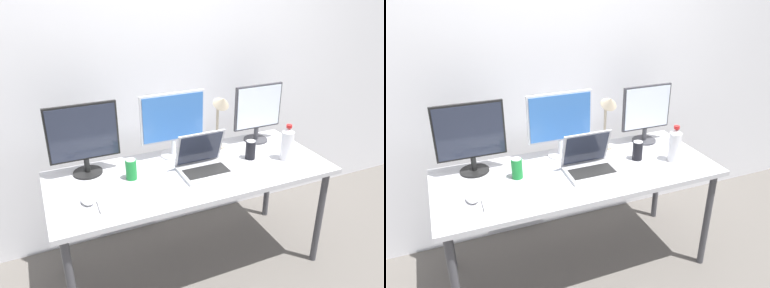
# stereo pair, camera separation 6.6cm
# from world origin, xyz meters

# --- Properties ---
(ground_plane) EXTENTS (16.00, 16.00, 0.00)m
(ground_plane) POSITION_xyz_m (0.00, 0.00, 0.00)
(ground_plane) COLOR #5B5651
(wall_back) EXTENTS (7.00, 0.08, 2.60)m
(wall_back) POSITION_xyz_m (0.00, 0.59, 1.30)
(wall_back) COLOR silver
(wall_back) RESTS_ON ground
(work_desk) EXTENTS (1.73, 0.72, 0.74)m
(work_desk) POSITION_xyz_m (0.00, 0.00, 0.68)
(work_desk) COLOR #424247
(work_desk) RESTS_ON ground
(monitor_left) EXTENTS (0.41, 0.18, 0.44)m
(monitor_left) POSITION_xyz_m (-0.59, 0.22, 0.98)
(monitor_left) COLOR black
(monitor_left) RESTS_ON work_desk
(monitor_center) EXTENTS (0.43, 0.17, 0.43)m
(monitor_center) POSITION_xyz_m (-0.02, 0.24, 0.98)
(monitor_center) COLOR silver
(monitor_center) RESTS_ON work_desk
(monitor_right) EXTENTS (0.37, 0.17, 0.41)m
(monitor_right) POSITION_xyz_m (0.61, 0.24, 0.97)
(monitor_right) COLOR #38383D
(monitor_right) RESTS_ON work_desk
(laptop_silver) EXTENTS (0.31, 0.24, 0.25)m
(laptop_silver) POSITION_xyz_m (0.06, -0.03, 0.80)
(laptop_silver) COLOR #B7B7BC
(laptop_silver) RESTS_ON work_desk
(keyboard_main) EXTENTS (0.41, 0.14, 0.02)m
(keyboard_main) POSITION_xyz_m (-0.40, -0.18, 0.75)
(keyboard_main) COLOR white
(keyboard_main) RESTS_ON work_desk
(mouse_by_keyboard) EXTENTS (0.08, 0.11, 0.03)m
(mouse_by_keyboard) POSITION_xyz_m (-0.65, -0.10, 0.76)
(mouse_by_keyboard) COLOR silver
(mouse_by_keyboard) RESTS_ON work_desk
(water_bottle) EXTENTS (0.08, 0.08, 0.24)m
(water_bottle) POSITION_xyz_m (0.63, -0.10, 0.85)
(water_bottle) COLOR silver
(water_bottle) RESTS_ON work_desk
(soda_can_near_keyboard) EXTENTS (0.07, 0.07, 0.13)m
(soda_can_near_keyboard) POSITION_xyz_m (-0.37, 0.05, 0.80)
(soda_can_near_keyboard) COLOR #197F33
(soda_can_near_keyboard) RESTS_ON work_desk
(soda_can_by_laptop) EXTENTS (0.07, 0.07, 0.13)m
(soda_can_by_laptop) POSITION_xyz_m (0.42, 0.00, 0.80)
(soda_can_by_laptop) COLOR black
(soda_can_by_laptop) RESTS_ON work_desk
(desk_lamp) EXTENTS (0.11, 0.18, 0.41)m
(desk_lamp) POSITION_xyz_m (0.30, 0.20, 1.01)
(desk_lamp) COLOR tan
(desk_lamp) RESTS_ON work_desk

